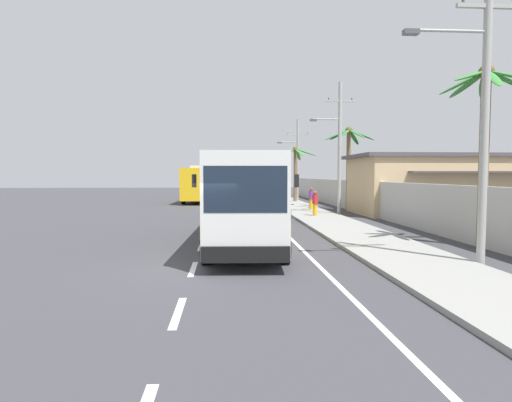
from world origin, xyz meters
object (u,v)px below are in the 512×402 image
Objects in this scene: coach_bus_foreground at (246,196)px; utility_pole_far at (297,158)px; pedestrian_midwalk at (311,198)px; palm_second at (484,123)px; palm_third at (349,151)px; coach_bus_far_lane at (200,183)px; motorcycle_beside_bus at (288,211)px; roadside_building at (457,184)px; pedestrian_far_walk at (315,203)px; utility_pole_nearest at (482,103)px; utility_pole_mid at (339,145)px; palm_nearest at (295,163)px.

coach_bus_foreground is 28.77m from utility_pole_far.
pedestrian_midwalk is 16.99m from palm_second.
palm_third is (3.13, 1.19, 3.54)m from pedestrian_midwalk.
palm_third is (12.04, -10.63, 2.65)m from coach_bus_far_lane.
motorcycle_beside_bus is 1.21× the size of pedestrian_midwalk.
motorcycle_beside_bus is at bearing 70.78° from pedestrian_midwalk.
motorcycle_beside_bus is 11.81m from palm_second.
roadside_building is (12.55, 4.30, 1.43)m from motorcycle_beside_bus.
utility_pole_far is at bearing -92.06° from pedestrian_midwalk.
coach_bus_far_lane is 19.77m from motorcycle_beside_bus.
palm_second is (12.15, -28.10, 2.78)m from coach_bus_far_lane.
utility_pole_nearest reaches higher than pedestrian_far_walk.
coach_bus_foreground is 13.68m from utility_pole_mid.
pedestrian_far_walk is (-0.70, -4.78, -0.02)m from pedestrian_midwalk.
palm_nearest is at bearing 126.26° from roadside_building.
coach_bus_foreground is 6.81× the size of pedestrian_midwalk.
utility_pole_mid is at bearing 112.08° from pedestrian_midwalk.
utility_pole_far is at bearing 76.66° from coach_bus_foreground.
utility_pole_far reaches higher than roadside_building.
utility_pole_far is (9.96, 1.19, 2.63)m from coach_bus_far_lane.
utility_pole_far is (-0.12, 16.30, -0.18)m from utility_pole_mid.
palm_nearest reaches higher than pedestrian_midwalk.
pedestrian_midwalk is 0.18× the size of utility_pole_mid.
coach_bus_far_lane is 16.28m from palm_third.
palm_nearest reaches higher than coach_bus_far_lane.
utility_pole_nearest reaches higher than palm_third.
palm_third is (5.89, 8.12, 3.88)m from motorcycle_beside_bus.
palm_second is at bearing -89.63° from palm_third.
utility_pole_nearest is 1.42× the size of palm_third.
utility_pole_mid reaches higher than palm_nearest.
pedestrian_midwalk is at bearing 68.24° from motorcycle_beside_bus.
coach_bus_foreground is at bearing 170.90° from palm_second.
palm_third reaches higher than palm_nearest.
palm_third is at bearing -156.54° from pedestrian_midwalk.
palm_nearest is at bearing 53.16° from pedestrian_far_walk.
utility_pole_mid is 13.46m from palm_nearest.
palm_nearest is at bearing 106.79° from palm_third.
coach_bus_foreground is at bearing -118.42° from palm_third.
motorcycle_beside_bus is 13.88m from utility_pole_nearest.
palm_third is (-0.11, 17.47, -0.13)m from palm_second.
pedestrian_midwalk is 13.52m from utility_pole_far.
motorcycle_beside_bus is 0.13× the size of roadside_building.
utility_pole_nearest is (1.13, -19.58, 3.84)m from pedestrian_midwalk.
pedestrian_midwalk is at bearing 101.26° from palm_second.
roadside_building is (18.70, -14.45, 0.20)m from coach_bus_far_lane.
palm_third is at bearing -73.21° from palm_nearest.
utility_pole_nearest is 29.74m from palm_nearest.
utility_pole_far is at bearing 90.14° from utility_pole_nearest.
coach_bus_far_lane reaches higher than pedestrian_far_walk.
utility_pole_mid reaches higher than motorcycle_beside_bus.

